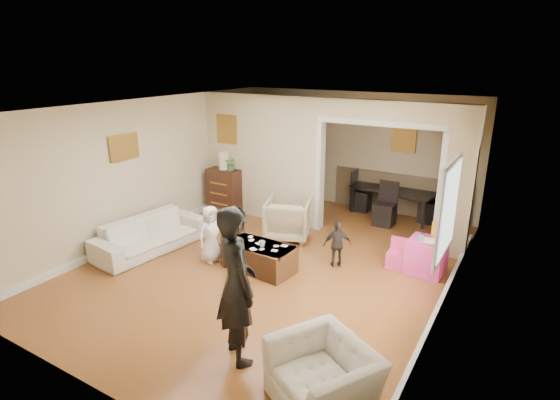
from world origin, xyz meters
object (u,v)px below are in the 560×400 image
Objects in this scene: play_table at (426,256)px; adult_person at (236,285)px; armchair_back at (288,219)px; coffee_cup at (262,244)px; dining_table at (394,202)px; child_kneel_b at (234,231)px; armchair_front at (323,376)px; child_toddler at (337,244)px; child_kneel_a at (211,234)px; dresser at (225,191)px; coffee_table at (259,257)px; sofa at (151,234)px; table_lamp at (224,161)px; cyan_cup at (421,238)px.

adult_person reaches higher than play_table.
armchair_back is 8.10× the size of coffee_cup.
child_kneel_b reaches higher than dining_table.
child_toddler is (-1.11, 2.88, 0.07)m from armchair_front.
child_kneel_a reaches higher than armchair_back.
dresser is at bearing 138.80° from coffee_cup.
coffee_table is 1.39× the size of child_kneel_b.
armchair_back is at bearing -39.55° from sofa.
table_lamp is at bearing 28.03° from child_kneel_b.
dresser is 1.28× the size of child_toddler.
sofa reaches higher than coffee_cup.
child_toddler is (-1.31, -0.54, 0.12)m from play_table.
play_table is at bearing -7.85° from dresser.
play_table is at bearing -49.59° from child_kneel_a.
dining_table is (-1.13, 2.40, -0.27)m from cyan_cup.
dining_table is 3.81m from child_kneel_b.
dresser is 3.70m from dining_table.
play_table is at bearing 28.66° from coffee_table.
child_kneel_a reaches higher than armchair_front.
cyan_cup reaches higher than sofa.
sofa is at bearing -172.38° from coffee_cup.
dining_table is at bearing -140.85° from armchair_back.
armchair_front reaches higher than dining_table.
child_kneel_a is at bearing -155.92° from cyan_cup.
coffee_table is at bearing 80.47° from armchair_back.
child_kneel_a is at bearing 49.10° from armchair_back.
child_toddler is (-0.07, -2.89, 0.08)m from dining_table.
armchair_back reaches higher than sofa.
sofa is at bearing -159.98° from cyan_cup.
adult_person reaches higher than coffee_table.
dining_table is (1.37, 2.24, -0.07)m from armchair_back.
cyan_cup is (-0.10, -0.05, 0.31)m from play_table.
child_kneel_b is (-2.86, 2.43, 0.10)m from armchair_front.
dining_table is (1.12, 3.64, 0.10)m from coffee_table.
child_kneel_b reaches higher than armchair_back.
play_table is 3.58m from adult_person.
dresser is 3.39m from child_toddler.
sofa is at bearing 23.92° from armchair_back.
coffee_cup is at bearing -149.33° from play_table.
table_lamp is at bearing 48.27° from child_kneel_a.
armchair_back reaches higher than armchair_front.
child_kneel_b reaches higher than cyan_cup.
coffee_table is at bearing -151.34° from play_table.
child_kneel_b is at bearing -162.39° from cyan_cup.
child_toddler reaches higher than play_table.
dining_table is at bearing -125.21° from child_toddler.
dresser is 0.68m from table_lamp.
play_table is (2.26, 1.34, -0.21)m from coffee_cup.
dresser is at bearing 28.03° from child_kneel_b.
dining_table is (-1.23, 2.35, 0.04)m from play_table.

